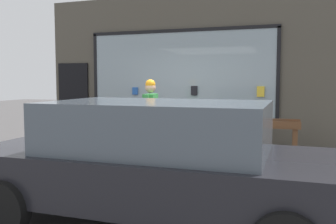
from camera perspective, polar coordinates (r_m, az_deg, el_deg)
name	(u,v)px	position (r m, az deg, el deg)	size (l,w,h in m)	color
ground_plane	(158,169)	(7.05, -1.60, -8.66)	(40.00, 40.00, 0.00)	#474444
shopfront_facade	(191,72)	(9.14, 3.45, 6.11)	(7.74, 0.29, 3.72)	#4C473D
display_table_left	(120,121)	(8.50, -7.36, -1.38)	(2.32, 0.62, 0.92)	brown
display_table_right	(240,128)	(7.68, 10.95, -2.37)	(2.32, 0.63, 0.87)	brown
person_browsing	(150,113)	(7.67, -2.69, -0.18)	(0.28, 0.66, 1.67)	black
small_dog	(127,148)	(7.77, -6.29, -5.51)	(0.37, 0.49, 0.37)	white
parked_car	(158,160)	(4.30, -1.57, -7.34)	(4.35, 1.92, 1.41)	black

